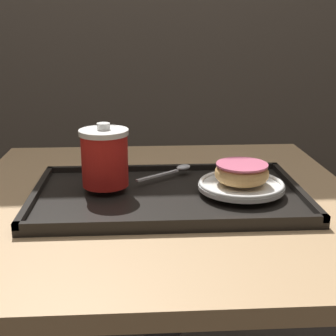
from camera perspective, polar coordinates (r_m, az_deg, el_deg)
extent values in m
cube|color=tan|center=(0.94, -0.77, -4.18)|extent=(0.79, 0.79, 0.03)
cube|color=black|center=(0.91, 0.00, -3.48)|extent=(0.52, 0.32, 0.01)
cube|color=black|center=(0.77, 0.70, -6.62)|extent=(0.52, 0.01, 0.01)
cube|color=black|center=(1.05, -0.50, 0.04)|extent=(0.52, 0.01, 0.01)
cube|color=black|center=(0.93, -15.82, -2.99)|extent=(0.01, 0.32, 0.01)
cube|color=black|center=(0.96, 15.34, -2.36)|extent=(0.01, 0.32, 0.01)
cylinder|color=red|center=(0.92, -7.69, 1.03)|extent=(0.09, 0.09, 0.10)
cylinder|color=white|center=(0.91, -7.83, 4.42)|extent=(0.10, 0.10, 0.01)
cylinder|color=white|center=(0.90, -7.86, 5.12)|extent=(0.03, 0.03, 0.01)
cylinder|color=white|center=(0.91, 8.89, -2.23)|extent=(0.17, 0.17, 0.01)
torus|color=white|center=(0.91, 8.91, -1.87)|extent=(0.16, 0.16, 0.01)
torus|color=tan|center=(0.91, 8.97, -0.65)|extent=(0.10, 0.10, 0.03)
cylinder|color=#DB6684|center=(0.90, 9.02, 0.41)|extent=(0.10, 0.10, 0.00)
ellipsoid|color=silver|center=(1.02, 1.89, 0.09)|extent=(0.04, 0.04, 0.01)
cube|color=silver|center=(0.97, -1.24, -0.91)|extent=(0.09, 0.07, 0.00)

